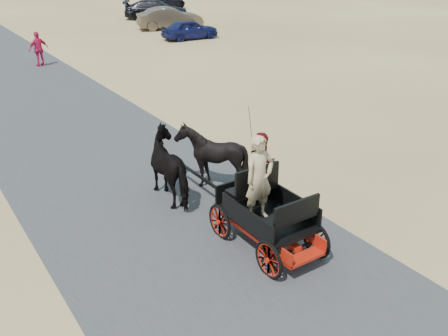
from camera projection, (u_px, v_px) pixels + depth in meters
ground at (264, 300)px, 9.02m from camera, size 140.00×140.00×0.00m
road at (264, 300)px, 9.02m from camera, size 6.00×140.00×0.01m
carriage at (266, 231)px, 10.48m from camera, size 1.30×2.40×0.72m
horse_left at (174, 166)px, 12.26m from camera, size 0.91×2.01×1.70m
horse_right at (211, 156)px, 12.82m from camera, size 1.37×1.54×1.70m
driver_man at (259, 178)px, 9.89m from camera, size 0.66×0.43×1.80m
passenger_woman at (262, 168)px, 10.61m from camera, size 0.77×0.60×1.58m
pedestrian at (39, 49)px, 25.14m from camera, size 1.07×0.58×1.73m
car_a at (190, 29)px, 32.02m from camera, size 3.74×1.74×1.24m
car_b at (170, 18)px, 35.54m from camera, size 4.88×2.86×1.52m
car_c at (156, 10)px, 39.95m from camera, size 5.42×4.42×1.48m
car_d at (164, 3)px, 45.16m from camera, size 4.98×3.53×1.26m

